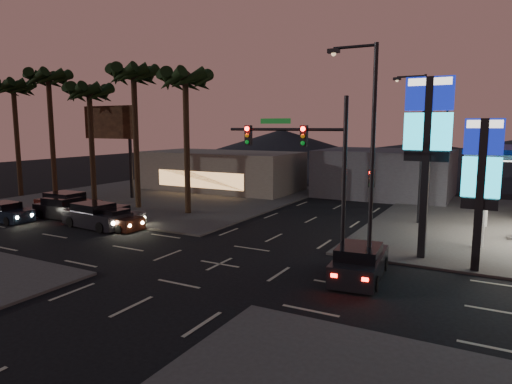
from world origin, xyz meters
The scene contains 26 objects.
ground centered at (0.00, 0.00, 0.00)m, with size 140.00×140.00×0.00m, color black.
corner_lot_nw centered at (-16.00, 16.00, 0.06)m, with size 24.00×24.00×0.12m, color #47443F.
pylon_sign_tall centered at (8.50, 5.50, 6.39)m, with size 2.20×0.35×9.00m.
pylon_sign_short centered at (11.00, 4.50, 4.66)m, with size 1.60×0.35×7.00m.
traffic_signal_mast centered at (3.76, 1.99, 5.23)m, with size 6.10×0.39×8.00m.
pedestal_signal centered at (5.50, 6.98, 2.92)m, with size 0.32×0.39×4.30m.
streetlight_near centered at (6.79, 1.00, 5.72)m, with size 2.14×0.25×10.00m.
streetlight_mid centered at (6.79, 14.00, 5.72)m, with size 2.14×0.25×10.00m.
streetlight_far centered at (6.79, 28.00, 5.72)m, with size 2.14×0.25×10.00m.
palm_a centered at (-9.00, 9.50, 9.43)m, with size 4.41×4.41×10.86m.
palm_b centered at (-14.00, 9.50, 9.97)m, with size 4.41×4.41×11.46m.
palm_c centered at (-19.00, 9.50, 8.88)m, with size 4.41×4.41×10.26m.
palm_d centered at (-24.00, 9.50, 10.15)m, with size 4.41×4.41×11.66m.
palm_e centered at (-29.00, 9.50, 9.61)m, with size 4.41×4.41×11.06m.
billboard centered at (-20.50, 13.00, 6.33)m, with size 6.00×0.30×8.50m.
building_far_west centered at (-14.00, 22.00, 2.00)m, with size 16.00×8.00×4.00m, color #726B5B.
building_far_mid centered at (2.00, 26.00, 2.20)m, with size 12.00×9.00×4.40m, color #4C4C51.
hill_left centered at (-25.00, 60.00, 3.00)m, with size 40.00×40.00×6.00m, color black.
hill_center centered at (0.00, 60.00, 2.00)m, with size 60.00×60.00×4.00m, color black.
car_lane_a_front centered at (-11.64, 2.99, 0.75)m, with size 5.07×2.43×1.61m.
car_lane_a_mid centered at (-10.21, 3.12, 0.61)m, with size 4.09×1.84×1.31m.
car_lane_a_rear centered at (-18.70, 1.29, 0.63)m, with size 4.17×1.80×1.35m.
car_lane_b_front centered at (-11.10, 4.06, 0.61)m, with size 4.19×2.12×1.32m.
car_lane_b_mid centered at (-16.06, 4.01, 0.70)m, with size 4.69×2.05×1.51m.
car_lane_b_rear centered at (-17.09, 5.16, 0.78)m, with size 5.20×2.31×1.67m.
suv_station centered at (6.55, 1.20, 0.71)m, with size 2.33×4.71×1.52m.
Camera 1 is at (11.77, -18.03, 6.67)m, focal length 32.00 mm.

